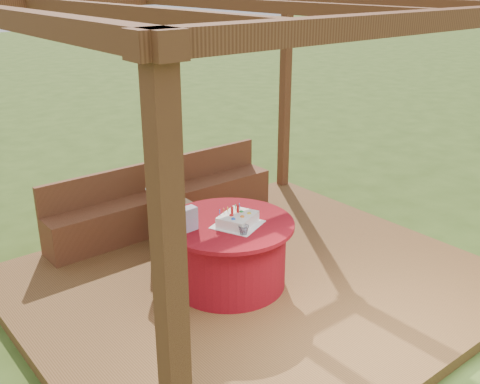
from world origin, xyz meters
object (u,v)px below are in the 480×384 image
object	(u,v)px
elderly_woman	(165,200)
drinking_glass	(244,230)
chair	(172,202)
birthday_cake	(238,220)
gift_bag	(188,219)
table	(229,253)
bench	(165,205)

from	to	relation	value
elderly_woman	drinking_glass	world-z (taller)	elderly_woman
chair	birthday_cake	world-z (taller)	chair
drinking_glass	gift_bag	bearing A→B (deg)	129.57
chair	elderly_woman	xyz separation A→B (m)	(-0.26, -0.28, 0.18)
elderly_woman	table	bearing A→B (deg)	-78.89
table	birthday_cake	world-z (taller)	birthday_cake
bench	drinking_glass	distance (m)	2.00
drinking_glass	birthday_cake	bearing A→B (deg)	65.49
table	gift_bag	size ratio (longest dim) A/B	5.73
bench	drinking_glass	xyz separation A→B (m)	(-0.32, -1.92, 0.46)
elderly_woman	gift_bag	size ratio (longest dim) A/B	6.01
chair	birthday_cake	distance (m)	1.28
elderly_woman	bench	bearing A→B (deg)	59.57
table	drinking_glass	bearing A→B (deg)	-101.37
elderly_woman	drinking_glass	bearing A→B (deg)	-84.70
birthday_cake	gift_bag	world-z (taller)	gift_bag
elderly_woman	drinking_glass	xyz separation A→B (m)	(0.11, -1.18, 0.04)
bench	elderly_woman	world-z (taller)	elderly_woman
birthday_cake	drinking_glass	size ratio (longest dim) A/B	5.48
chair	gift_bag	xyz separation A→B (m)	(-0.49, -1.06, 0.29)
chair	bench	bearing A→B (deg)	69.50
table	birthday_cake	bearing A→B (deg)	-73.87
bench	birthday_cake	distance (m)	1.79
table	chair	size ratio (longest dim) A/B	1.44
chair	birthday_cake	bearing A→B (deg)	-92.71
table	elderly_woman	distance (m)	0.95
table	gift_bag	xyz separation A→B (m)	(-0.40, 0.10, 0.44)
drinking_glass	chair	bearing A→B (deg)	84.06
bench	table	size ratio (longest dim) A/B	2.34
chair	elderly_woman	bearing A→B (deg)	-133.11
birthday_cake	drinking_glass	world-z (taller)	birthday_cake
chair	drinking_glass	world-z (taller)	chair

